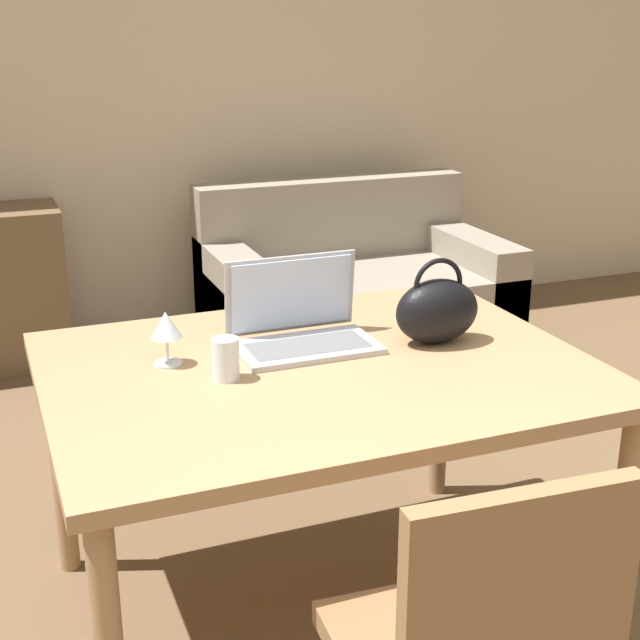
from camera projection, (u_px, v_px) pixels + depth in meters
name	position (u px, v px, depth m)	size (l,w,h in m)	color
wall_back	(112.00, 72.00, 4.34)	(10.00, 0.06, 2.70)	beige
dining_table	(319.00, 391.00, 2.33)	(1.39, 1.06, 0.75)	#A87F56
couch	(353.00, 295.00, 4.47)	(1.43, 0.89, 0.82)	gray
laptop	(299.00, 322.00, 2.43)	(0.38, 0.25, 0.23)	#ADADB2
drinking_glass	(226.00, 359.00, 2.19)	(0.07, 0.07, 0.11)	silver
wine_glass	(166.00, 327.00, 2.27)	(0.08, 0.08, 0.14)	silver
handbag	(437.00, 310.00, 2.43)	(0.24, 0.14, 0.24)	black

